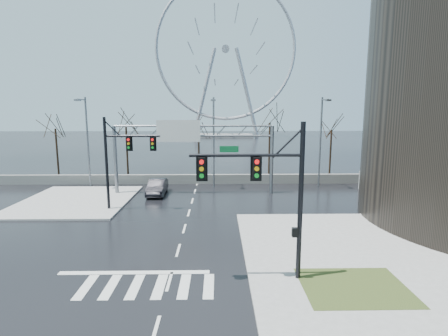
{
  "coord_description": "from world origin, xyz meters",
  "views": [
    {
      "loc": [
        2.47,
        -20.48,
        8.49
      ],
      "look_at": [
        2.95,
        6.96,
        4.0
      ],
      "focal_mm": 28.0,
      "sensor_mm": 36.0,
      "label": 1
    }
  ],
  "objects_px": {
    "car": "(157,187)",
    "ferris_wheel": "(226,55)",
    "signal_mast_near": "(273,187)",
    "sign_gantry": "(190,144)",
    "signal_mast_far": "(119,155)"
  },
  "relations": [
    {
      "from": "signal_mast_near",
      "to": "sign_gantry",
      "type": "relative_size",
      "value": 0.49
    },
    {
      "from": "signal_mast_far",
      "to": "car",
      "type": "relative_size",
      "value": 1.67
    },
    {
      "from": "car",
      "to": "ferris_wheel",
      "type": "bearing_deg",
      "value": 83.21
    },
    {
      "from": "signal_mast_far",
      "to": "sign_gantry",
      "type": "relative_size",
      "value": 0.49
    },
    {
      "from": "sign_gantry",
      "to": "car",
      "type": "distance_m",
      "value": 5.56
    },
    {
      "from": "signal_mast_near",
      "to": "car",
      "type": "distance_m",
      "value": 21.07
    },
    {
      "from": "signal_mast_near",
      "to": "signal_mast_far",
      "type": "xyz_separation_m",
      "value": [
        -11.01,
        13.0,
        -0.04
      ]
    },
    {
      "from": "signal_mast_far",
      "to": "sign_gantry",
      "type": "distance_m",
      "value": 8.14
    },
    {
      "from": "signal_mast_near",
      "to": "car",
      "type": "height_order",
      "value": "signal_mast_near"
    },
    {
      "from": "ferris_wheel",
      "to": "car",
      "type": "relative_size",
      "value": 10.62
    },
    {
      "from": "signal_mast_far",
      "to": "ferris_wheel",
      "type": "xyz_separation_m",
      "value": [
        10.87,
        86.04,
        21.3
      ]
    },
    {
      "from": "signal_mast_near",
      "to": "sign_gantry",
      "type": "distance_m",
      "value": 19.79
    },
    {
      "from": "car",
      "to": "signal_mast_near",
      "type": "bearing_deg",
      "value": -65.03
    },
    {
      "from": "signal_mast_far",
      "to": "car",
      "type": "bearing_deg",
      "value": 69.64
    },
    {
      "from": "ferris_wheel",
      "to": "car",
      "type": "height_order",
      "value": "ferris_wheel"
    }
  ]
}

